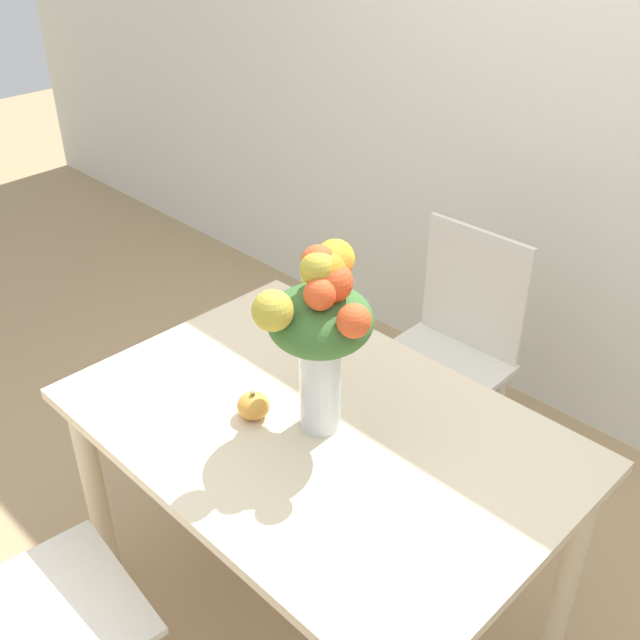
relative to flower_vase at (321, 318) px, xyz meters
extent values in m
plane|color=tan|center=(0.00, -0.01, -1.06)|extent=(12.00, 12.00, 0.00)
cube|color=silver|center=(0.00, 1.41, 0.29)|extent=(8.00, 0.06, 2.70)
cube|color=beige|center=(0.00, -0.01, -0.32)|extent=(1.23, 0.84, 0.03)
cylinder|color=beige|center=(-0.56, -0.36, -0.70)|extent=(0.06, 0.06, 0.72)
cylinder|color=beige|center=(-0.56, 0.35, -0.70)|extent=(0.06, 0.06, 0.72)
cylinder|color=beige|center=(0.55, 0.35, -0.70)|extent=(0.06, 0.06, 0.72)
cylinder|color=silver|center=(0.00, -0.01, -0.18)|extent=(0.10, 0.10, 0.26)
cylinder|color=silver|center=(0.00, -0.01, -0.26)|extent=(0.09, 0.09, 0.09)
cylinder|color=#38662D|center=(0.02, -0.01, -0.14)|extent=(0.00, 0.01, 0.30)
cylinder|color=#38662D|center=(0.01, 0.01, -0.14)|extent=(0.01, 0.00, 0.30)
cylinder|color=#38662D|center=(-0.01, 0.01, -0.14)|extent=(0.01, 0.01, 0.30)
cylinder|color=#38662D|center=(-0.01, -0.02, -0.14)|extent=(0.01, 0.01, 0.30)
cylinder|color=#38662D|center=(0.01, -0.02, -0.14)|extent=(0.01, 0.00, 0.30)
ellipsoid|color=#38662D|center=(0.00, -0.01, 0.00)|extent=(0.24, 0.24, 0.15)
sphere|color=#AD9E33|center=(-0.01, -0.13, 0.07)|extent=(0.09, 0.09, 0.09)
sphere|color=orange|center=(-0.01, 0.04, 0.12)|extent=(0.09, 0.09, 0.09)
sphere|color=#AD9E33|center=(0.01, -0.02, 0.14)|extent=(0.08, 0.08, 0.08)
sphere|color=#D64C23|center=(0.03, 0.00, 0.10)|extent=(0.09, 0.09, 0.09)
sphere|color=orange|center=(-0.03, 0.07, 0.10)|extent=(0.08, 0.08, 0.08)
sphere|color=yellow|center=(-0.06, 0.11, 0.09)|extent=(0.09, 0.09, 0.09)
sphere|color=yellow|center=(-0.09, 0.08, 0.04)|extent=(0.08, 0.08, 0.08)
sphere|color=#D64C23|center=(0.04, -0.04, 0.10)|extent=(0.07, 0.07, 0.07)
sphere|color=orange|center=(0.01, 0.00, 0.12)|extent=(0.09, 0.09, 0.09)
sphere|color=#D64C23|center=(0.00, -0.01, 0.14)|extent=(0.08, 0.08, 0.08)
sphere|color=#D64C23|center=(0.12, -0.03, 0.06)|extent=(0.07, 0.07, 0.07)
ellipsoid|color=gold|center=(-0.14, -0.10, -0.27)|extent=(0.08, 0.08, 0.07)
cylinder|color=brown|center=(-0.14, -0.10, -0.24)|extent=(0.01, 0.01, 0.01)
cube|color=silver|center=(-0.19, 0.73, -0.61)|extent=(0.43, 0.43, 0.02)
cylinder|color=silver|center=(-0.35, 0.56, -0.84)|extent=(0.04, 0.04, 0.44)
cylinder|color=silver|center=(-0.01, 0.56, -0.84)|extent=(0.04, 0.04, 0.44)
cylinder|color=silver|center=(-0.36, 0.90, -0.84)|extent=(0.04, 0.04, 0.44)
cylinder|color=silver|center=(-0.02, 0.90, -0.84)|extent=(0.04, 0.04, 0.44)
cube|color=silver|center=(-0.19, 0.93, -0.38)|extent=(0.40, 0.03, 0.44)
cube|color=silver|center=(-0.22, -0.69, -0.61)|extent=(0.46, 0.46, 0.02)
cylinder|color=silver|center=(-0.37, -0.50, -0.84)|extent=(0.04, 0.04, 0.44)
camera|label=1|loc=(1.00, -1.01, 0.89)|focal=42.00mm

